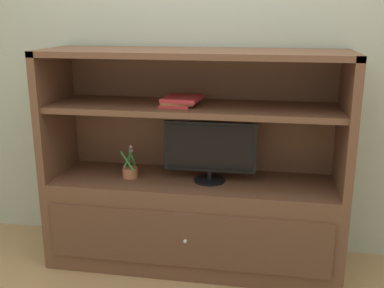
# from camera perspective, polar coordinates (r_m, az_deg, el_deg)

# --- Properties ---
(painted_rear_wall) EXTENTS (6.00, 0.10, 2.80)m
(painted_rear_wall) POSITION_cam_1_polar(r_m,az_deg,el_deg) (3.13, 1.28, 12.09)
(painted_rear_wall) COLOR #ADB29E
(painted_rear_wall) RESTS_ON ground_plane
(media_console) EXTENTS (1.87, 0.57, 1.40)m
(media_console) POSITION_cam_1_polar(r_m,az_deg,el_deg) (3.01, 0.18, -6.78)
(media_console) COLOR brown
(media_console) RESTS_ON ground_plane
(tv_monitor) EXTENTS (0.58, 0.20, 0.38)m
(tv_monitor) POSITION_cam_1_polar(r_m,az_deg,el_deg) (2.86, 2.22, -0.78)
(tv_monitor) COLOR black
(tv_monitor) RESTS_ON media_console
(potted_plant) EXTENTS (0.11, 0.11, 0.22)m
(potted_plant) POSITION_cam_1_polar(r_m,az_deg,el_deg) (3.01, -7.68, -3.36)
(potted_plant) COLOR #B26642
(potted_plant) RESTS_ON media_console
(magazine_stack) EXTENTS (0.24, 0.30, 0.05)m
(magazine_stack) POSITION_cam_1_polar(r_m,az_deg,el_deg) (2.84, -1.44, 5.42)
(magazine_stack) COLOR red
(magazine_stack) RESTS_ON media_console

